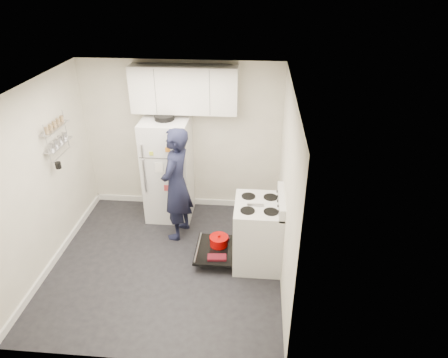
# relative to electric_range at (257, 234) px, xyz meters

# --- Properties ---
(room) EXTENTS (3.21, 3.21, 2.51)m
(room) POSITION_rel_electric_range_xyz_m (-1.29, -0.12, 0.74)
(room) COLOR black
(room) RESTS_ON ground
(electric_range) EXTENTS (0.66, 0.76, 1.10)m
(electric_range) POSITION_rel_electric_range_xyz_m (0.00, 0.00, 0.00)
(electric_range) COLOR silver
(electric_range) RESTS_ON ground
(open_oven_door) EXTENTS (0.55, 0.70, 0.22)m
(open_oven_door) POSITION_rel_electric_range_xyz_m (-0.57, 0.04, -0.29)
(open_oven_door) COLOR black
(open_oven_door) RESTS_ON ground
(refrigerator) EXTENTS (0.72, 0.74, 1.75)m
(refrigerator) POSITION_rel_electric_range_xyz_m (-1.45, 1.10, 0.38)
(refrigerator) COLOR silver
(refrigerator) RESTS_ON ground
(upper_cabinets) EXTENTS (1.60, 0.33, 0.70)m
(upper_cabinets) POSITION_rel_electric_range_xyz_m (-1.16, 1.28, 1.63)
(upper_cabinets) COLOR silver
(upper_cabinets) RESTS_ON room
(wall_shelf_rack) EXTENTS (0.14, 0.60, 0.61)m
(wall_shelf_rack) POSITION_rel_electric_range_xyz_m (-2.78, 0.34, 1.21)
(wall_shelf_rack) COLOR #B2B2B7
(wall_shelf_rack) RESTS_ON room
(person) EXTENTS (0.56, 0.72, 1.77)m
(person) POSITION_rel_electric_range_xyz_m (-1.21, 0.54, 0.42)
(person) COLOR black
(person) RESTS_ON ground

